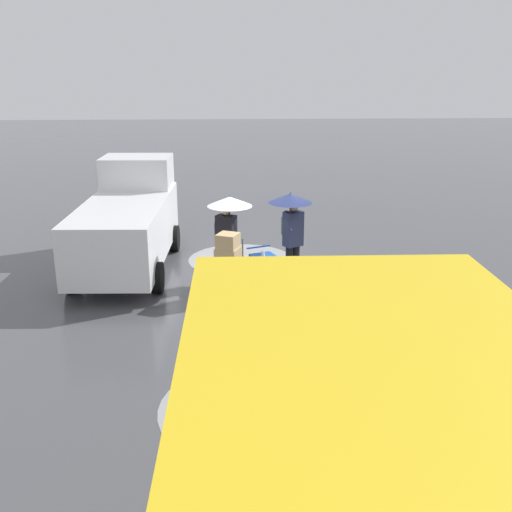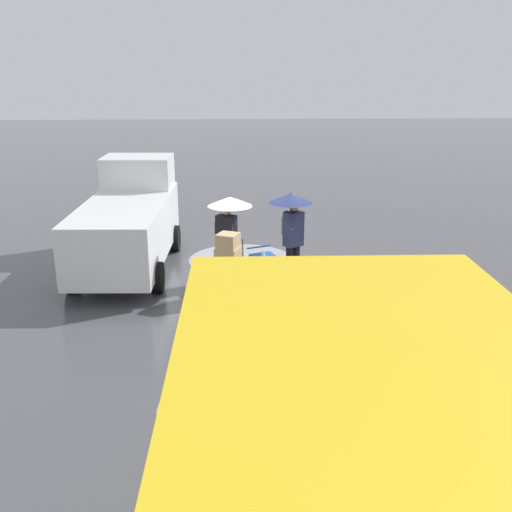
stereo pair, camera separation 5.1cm
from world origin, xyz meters
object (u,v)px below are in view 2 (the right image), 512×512
object	(u,v)px
shopping_cart_vendor	(266,270)
pedestrian_black_side	(228,219)
hand_dolly_boxes	(228,262)
pedestrian_pink_side	(292,216)
cargo_van_parked_right	(128,222)

from	to	relation	value
shopping_cart_vendor	pedestrian_black_side	size ratio (longest dim) A/B	0.49
hand_dolly_boxes	pedestrian_pink_side	size ratio (longest dim) A/B	0.69
shopping_cart_vendor	pedestrian_pink_side	world-z (taller)	pedestrian_pink_side
cargo_van_parked_right	pedestrian_black_side	xyz separation A→B (m)	(-2.54, 1.38, 0.41)
cargo_van_parked_right	pedestrian_black_side	bearing A→B (deg)	151.50
shopping_cart_vendor	hand_dolly_boxes	bearing A→B (deg)	11.53
cargo_van_parked_right	hand_dolly_boxes	xyz separation A→B (m)	(-2.53, 2.30, -0.34)
hand_dolly_boxes	pedestrian_black_side	xyz separation A→B (m)	(-0.01, -0.92, 0.75)
pedestrian_black_side	cargo_van_parked_right	bearing A→B (deg)	-28.50
cargo_van_parked_right	hand_dolly_boxes	distance (m)	3.44
shopping_cart_vendor	pedestrian_pink_side	size ratio (longest dim) A/B	0.49
shopping_cart_vendor	pedestrian_black_side	xyz separation A→B (m)	(0.84, -0.75, 1.02)
cargo_van_parked_right	shopping_cart_vendor	size ratio (longest dim) A/B	5.18
pedestrian_pink_side	cargo_van_parked_right	bearing A→B (deg)	-15.19
pedestrian_pink_side	hand_dolly_boxes	bearing A→B (deg)	38.58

